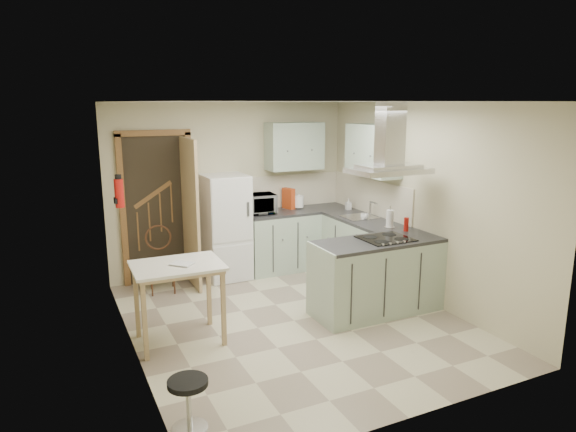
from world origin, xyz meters
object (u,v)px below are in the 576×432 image
drop_leaf_table (179,303)px  fridge (226,227)px  stool (189,404)px  microwave (257,204)px  peninsula (377,276)px  bentwood_chair (162,263)px  extractor_hood (389,171)px

drop_leaf_table → fridge: bearing=58.9°
stool → microwave: microwave is taller
drop_leaf_table → stool: drop_leaf_table is taller
fridge → microwave: bearing=0.3°
fridge → drop_leaf_table: bearing=-122.9°
stool → microwave: bearing=59.6°
drop_leaf_table → microwave: (1.60, 1.74, 0.62)m
peninsula → bentwood_chair: size_ratio=1.92×
microwave → drop_leaf_table: bearing=-127.9°
peninsula → fridge: bearing=121.7°
peninsula → drop_leaf_table: (-2.35, 0.24, -0.02)m
fridge → drop_leaf_table: fridge is taller
peninsula → bentwood_chair: peninsula is taller
peninsula → stool: (-2.66, -1.28, -0.24)m
fridge → extractor_hood: (1.32, -1.98, 0.97)m
stool → fridge: bearing=66.3°
stool → bentwood_chair: bearing=81.5°
extractor_hood → bentwood_chair: (-2.30, 1.80, -1.32)m
bentwood_chair → stool: bentwood_chair is taller
fridge → microwave: (0.48, 0.00, 0.29)m
bentwood_chair → fridge: bearing=18.8°
microwave → fridge: bearing=-175.0°
stool → drop_leaf_table: bearing=78.4°
bentwood_chair → stool: bearing=-90.1°
fridge → bentwood_chair: size_ratio=1.86×
fridge → drop_leaf_table: (-1.12, -1.74, -0.32)m
fridge → extractor_hood: bearing=-56.2°
fridge → stool: (-1.44, -3.26, -0.54)m
peninsula → extractor_hood: bearing=0.0°
peninsula → stool: bearing=-154.2°
peninsula → microwave: microwave is taller
peninsula → drop_leaf_table: peninsula is taller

